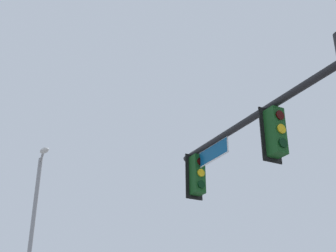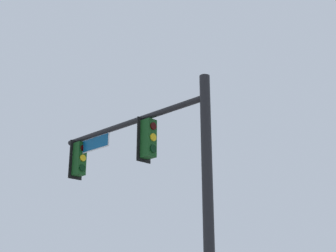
# 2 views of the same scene
# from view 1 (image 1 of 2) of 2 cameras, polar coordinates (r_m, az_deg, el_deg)

# --- Properties ---
(signal_pole_near) EXTENTS (6.01, 1.66, 6.74)m
(signal_pole_near) POSITION_cam_1_polar(r_m,az_deg,el_deg) (10.09, 14.26, -4.81)
(signal_pole_near) COLOR black
(signal_pole_near) RESTS_ON ground_plane
(street_lamp) EXTENTS (1.92, 0.84, 8.62)m
(street_lamp) POSITION_cam_1_polar(r_m,az_deg,el_deg) (20.29, -16.38, -13.48)
(street_lamp) COLOR gray
(street_lamp) RESTS_ON ground_plane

